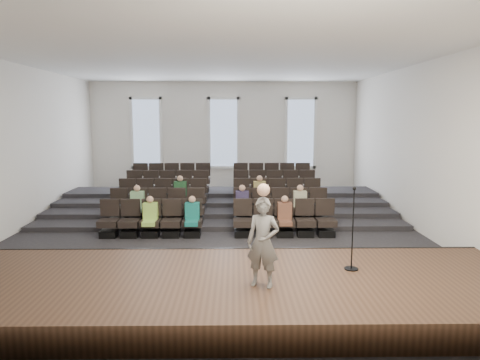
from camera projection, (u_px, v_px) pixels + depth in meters
ground at (219, 231)px, 12.91m from camera, size 14.00×14.00×0.00m
ceiling at (217, 61)px, 12.19m from camera, size 12.00×14.00×0.02m
wall_back at (224, 137)px, 19.50m from camera, size 12.00×0.04×5.00m
wall_front at (198, 187)px, 5.61m from camera, size 12.00×0.04×5.00m
wall_left at (12, 149)px, 12.47m from camera, size 0.04×14.00×5.00m
wall_right at (421, 148)px, 12.63m from camera, size 0.04×14.00×5.00m
stage at (208, 291)px, 7.83m from camera, size 11.80×3.60×0.50m
stage_lip at (213, 259)px, 9.58m from camera, size 11.80×0.06×0.52m
risers at (222, 204)px, 16.02m from camera, size 11.80×4.80×0.60m
seating_rows at (220, 199)px, 14.34m from camera, size 6.80×4.70×1.67m
windows at (224, 133)px, 19.40m from camera, size 8.44×0.10×3.24m
audience at (219, 203)px, 13.11m from camera, size 5.45×2.64×1.10m
speaker at (263, 242)px, 7.32m from camera, size 0.66×0.54×1.56m
mic_stand at (352, 245)px, 8.18m from camera, size 0.27×0.27×1.62m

